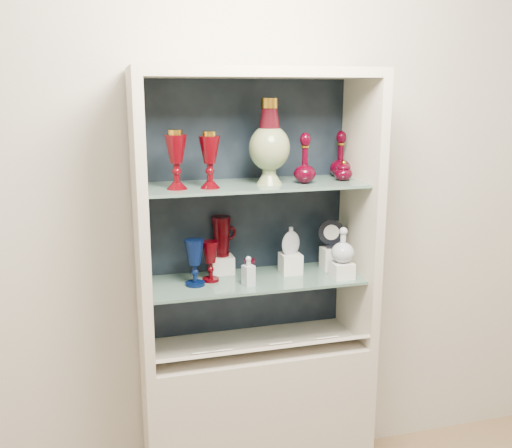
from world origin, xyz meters
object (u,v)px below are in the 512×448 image
object	(u,v)px
pedestal_lamp_right	(210,160)
clear_square_bottle	(248,271)
enamel_urn	(269,142)
ruby_goblet_small	(250,270)
pedestal_lamp_left	(176,160)
ruby_pitcher	(221,236)
ruby_decanter_b	(341,153)
cobalt_goblet	(195,263)
lidded_bowl	(343,170)
flat_flask	(291,240)
clear_round_decanter	(343,246)
cameo_medallion	(331,233)
ruby_decanter_a	(305,155)
ruby_goblet_tall	(210,261)

from	to	relation	value
pedestal_lamp_right	clear_square_bottle	xyz separation A→B (m)	(0.15, -0.01, -0.47)
enamel_urn	ruby_goblet_small	size ratio (longest dim) A/B	3.61
pedestal_lamp_left	ruby_pitcher	distance (m)	0.46
pedestal_lamp_left	clear_square_bottle	bearing A→B (deg)	-5.40
ruby_decanter_b	ruby_pitcher	world-z (taller)	ruby_decanter_b
pedestal_lamp_right	cobalt_goblet	size ratio (longest dim) A/B	1.14
ruby_decanter_b	lidded_bowl	size ratio (longest dim) A/B	2.46
ruby_decanter_b	cobalt_goblet	bearing A→B (deg)	-172.33
cobalt_goblet	enamel_urn	bearing A→B (deg)	-2.46
lidded_bowl	ruby_pitcher	distance (m)	0.61
clear_square_bottle	flat_flask	size ratio (longest dim) A/B	1.00
cobalt_goblet	clear_round_decanter	distance (m)	0.64
cameo_medallion	ruby_decanter_a	bearing A→B (deg)	-138.07
lidded_bowl	cameo_medallion	bearing A→B (deg)	106.31
ruby_goblet_tall	cobalt_goblet	bearing A→B (deg)	-152.71
ruby_decanter_b	cameo_medallion	distance (m)	0.37
pedestal_lamp_left	ruby_decanter_b	world-z (taller)	pedestal_lamp_left
flat_flask	clear_round_decanter	size ratio (longest dim) A/B	0.85
cameo_medallion	enamel_urn	bearing A→B (deg)	-153.94
ruby_decanter_b	ruby_goblet_small	distance (m)	0.67
cameo_medallion	clear_round_decanter	bearing A→B (deg)	-76.53
clear_round_decanter	cameo_medallion	distance (m)	0.13
clear_round_decanter	flat_flask	bearing A→B (deg)	148.16
ruby_decanter_b	cameo_medallion	size ratio (longest dim) A/B	1.59
flat_flask	clear_round_decanter	xyz separation A→B (m)	(0.20, -0.12, -0.01)
enamel_urn	clear_square_bottle	distance (m)	0.54
enamel_urn	clear_square_bottle	xyz separation A→B (m)	(-0.10, -0.05, -0.53)
lidded_bowl	cobalt_goblet	bearing A→B (deg)	179.29
ruby_decanter_a	flat_flask	world-z (taller)	ruby_decanter_a
enamel_urn	cobalt_goblet	distance (m)	0.59
cobalt_goblet	ruby_decanter_a	bearing A→B (deg)	-4.03
cobalt_goblet	clear_square_bottle	bearing A→B (deg)	-15.66
pedestal_lamp_right	ruby_decanter_b	xyz separation A→B (m)	(0.62, 0.14, -0.00)
ruby_decanter_b	clear_square_bottle	distance (m)	0.68
flat_flask	ruby_goblet_tall	bearing A→B (deg)	167.75
enamel_urn	clear_round_decanter	size ratio (longest dim) A/B	2.34
pedestal_lamp_right	ruby_decanter_b	distance (m)	0.64
pedestal_lamp_left	cobalt_goblet	size ratio (longest dim) A/B	1.18
cobalt_goblet	clear_square_bottle	distance (m)	0.23
cobalt_goblet	ruby_goblet_tall	xyz separation A→B (m)	(0.07, 0.04, -0.01)
pedestal_lamp_right	clear_round_decanter	world-z (taller)	pedestal_lamp_right
ruby_decanter_b	flat_flask	distance (m)	0.45
enamel_urn	ruby_decanter_b	world-z (taller)	enamel_urn
ruby_decanter_a	ruby_goblet_small	distance (m)	0.54
ruby_decanter_a	ruby_decanter_b	world-z (taller)	ruby_decanter_a
enamel_urn	ruby_decanter_a	size ratio (longest dim) A/B	1.48
ruby_goblet_small	flat_flask	xyz separation A→B (m)	(0.21, 0.06, 0.11)
clear_square_bottle	flat_flask	xyz separation A→B (m)	(0.22, 0.11, 0.09)
clear_round_decanter	ruby_pitcher	bearing A→B (deg)	157.10
cobalt_goblet	ruby_goblet_tall	bearing A→B (deg)	27.29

